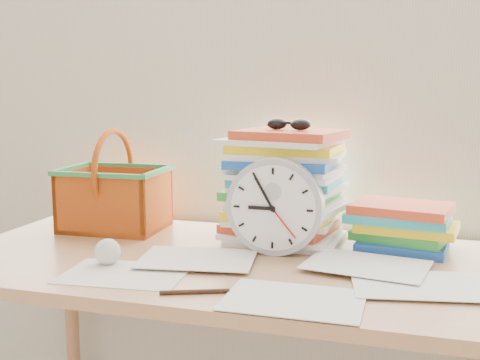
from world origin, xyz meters
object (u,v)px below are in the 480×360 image
(clock, at_px, (275,206))
(basket, at_px, (114,181))
(paper_stack, at_px, (284,186))
(desk, at_px, (230,287))
(book_stack, at_px, (402,226))

(clock, height_order, basket, basket)
(paper_stack, bearing_deg, clock, -86.81)
(desk, bearing_deg, clock, 35.33)
(clock, bearing_deg, book_stack, 25.57)
(book_stack, bearing_deg, basket, -178.44)
(desk, distance_m, clock, 0.23)
(desk, height_order, clock, clock)
(desk, xyz_separation_m, clock, (0.10, 0.07, 0.20))
(desk, relative_size, paper_stack, 4.41)
(clock, distance_m, book_stack, 0.34)
(paper_stack, xyz_separation_m, basket, (-0.50, -0.01, -0.01))
(paper_stack, height_order, book_stack, paper_stack)
(desk, xyz_separation_m, basket, (-0.42, 0.19, 0.22))
(paper_stack, distance_m, basket, 0.50)
(desk, relative_size, basket, 4.85)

